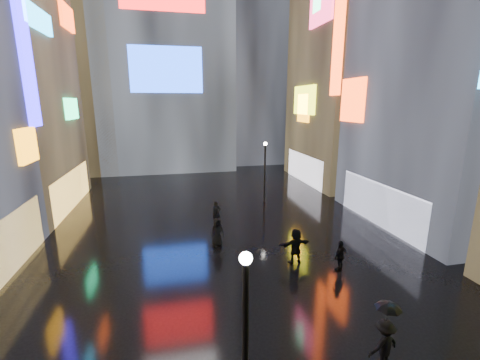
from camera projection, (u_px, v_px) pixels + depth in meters
name	position (u px, v px, depth m)	size (l,w,h in m)	color
ground	(216.00, 222.00, 23.23)	(140.00, 140.00, 0.00)	black
building_right_far	(355.00, 47.00, 32.77)	(10.28, 12.00, 28.00)	black
tower_main	(163.00, 0.00, 40.44)	(16.00, 14.20, 42.00)	black
tower_flank_right	(251.00, 41.00, 45.80)	(12.00, 12.00, 34.00)	black
tower_flank_left	(72.00, 63.00, 38.16)	(10.00, 10.00, 26.00)	black
lamp_near	(245.00, 340.00, 7.57)	(0.30, 0.30, 5.20)	black
lamp_far	(265.00, 169.00, 27.28)	(0.30, 0.30, 5.20)	black
pedestrian_2	(384.00, 345.00, 10.24)	(1.12, 0.65, 1.74)	black
pedestrian_3	(340.00, 256.00, 16.29)	(0.95, 0.40, 1.63)	black
pedestrian_4	(217.00, 232.00, 19.19)	(0.84, 0.55, 1.73)	black
pedestrian_5	(295.00, 246.00, 17.09)	(1.78, 0.57, 1.92)	black
pedestrian_6	(217.00, 213.00, 22.60)	(0.60, 0.39, 1.64)	black
umbrella_1	(388.00, 312.00, 9.96)	(0.77, 0.77, 0.67)	black
umbrella_2	(217.00, 212.00, 18.89)	(0.89, 0.91, 0.82)	black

